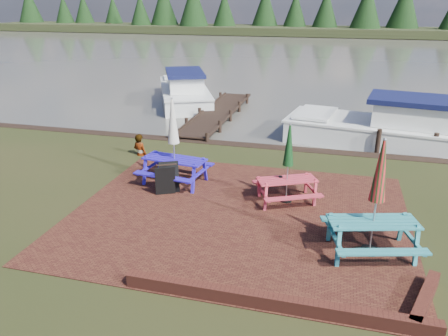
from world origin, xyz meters
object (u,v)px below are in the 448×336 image
picnic_table_blue (174,154)px  boat_near (396,131)px  jetty (216,113)px  boat_jetty (184,92)px  picnic_table_teal (374,216)px  picnic_table_red (287,176)px  person (139,135)px  chalkboard (167,179)px

picnic_table_blue → boat_near: picnic_table_blue is taller
jetty → boat_jetty: boat_jetty is taller
picnic_table_teal → picnic_table_red: bearing=119.2°
picnic_table_teal → boat_near: picnic_table_teal is taller
picnic_table_red → picnic_table_blue: (-3.61, 0.49, 0.15)m
picnic_table_teal → picnic_table_red: size_ratio=1.19×
picnic_table_blue → person: (-2.22, 2.15, -0.16)m
picnic_table_teal → picnic_table_blue: (-5.83, 2.75, -0.01)m
picnic_table_teal → boat_near: 9.17m
picnic_table_teal → picnic_table_blue: bearing=139.4°
jetty → person: 6.60m
boat_jetty → chalkboard: bearing=-96.7°
picnic_table_blue → jetty: size_ratio=0.30×
jetty → picnic_table_teal: bearing=-58.8°
jetty → person: (-1.18, -6.45, 0.69)m
jetty → person: bearing=-100.4°
picnic_table_blue → jetty: bearing=104.9°
jetty → person: person is taller
jetty → person: size_ratio=5.64×
chalkboard → jetty: 9.54m
picnic_table_teal → jetty: bearing=105.8°
person → picnic_table_red: bearing=172.7°
jetty → picnic_table_blue: bearing=-83.1°
picnic_table_red → picnic_table_blue: size_ratio=0.85×
boat_near → picnic_table_teal: bearing=-179.8°
picnic_table_blue → person: picnic_table_blue is taller
picnic_table_red → chalkboard: picnic_table_red is taller
jetty → chalkboard: bearing=-83.3°
chalkboard → jetty: size_ratio=0.11×
picnic_table_blue → person: 3.10m
boat_jetty → boat_near: (11.06, -5.33, 0.04)m
boat_jetty → person: boat_jetty is taller
picnic_table_blue → chalkboard: size_ratio=2.88×
picnic_table_blue → boat_jetty: bearing=116.2°
chalkboard → boat_near: size_ratio=0.11×
picnic_table_teal → chalkboard: 6.08m
picnic_table_blue → jetty: 8.71m
boat_jetty → picnic_table_blue: bearing=-95.9°
picnic_table_blue → chalkboard: picnic_table_blue is taller
boat_near → person: 10.34m
picnic_table_blue → boat_near: 9.62m
person → boat_jetty: bearing=-63.5°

